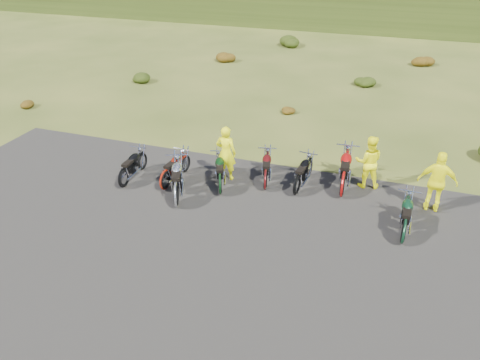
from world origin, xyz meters
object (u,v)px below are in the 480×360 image
at_px(person_middle, 226,154).
at_px(motorcycle_3, 177,206).
at_px(motorcycle_7, 401,243).
at_px(motorcycle_0, 125,187).

bearing_deg(person_middle, motorcycle_3, 67.76).
height_order(motorcycle_3, motorcycle_7, motorcycle_3).
bearing_deg(motorcycle_0, motorcycle_3, -104.79).
relative_size(motorcycle_0, motorcycle_3, 0.85).
bearing_deg(motorcycle_3, person_middle, -43.43).
bearing_deg(motorcycle_7, motorcycle_0, 89.99).
xyz_separation_m(motorcycle_0, motorcycle_7, (8.72, -0.23, 0.00)).
distance_m(motorcycle_0, motorcycle_3, 2.18).
relative_size(motorcycle_3, motorcycle_7, 1.12).
distance_m(motorcycle_7, person_middle, 6.14).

